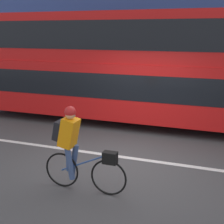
{
  "coord_description": "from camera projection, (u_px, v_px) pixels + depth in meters",
  "views": [
    {
      "loc": [
        2.08,
        -6.63,
        2.97
      ],
      "look_at": [
        -0.47,
        0.47,
        1.0
      ],
      "focal_mm": 50.0,
      "sensor_mm": 36.0,
      "label": 1
    }
  ],
  "objects": [
    {
      "name": "street_sign_post",
      "position": [
        38.0,
        62.0,
        14.55
      ],
      "size": [
        0.36,
        0.09,
        2.53
      ],
      "color": "#59595B",
      "rests_on": "sidewalk_curb"
    },
    {
      "name": "trash_bin",
      "position": [
        76.0,
        84.0,
        14.15
      ],
      "size": [
        0.58,
        0.58,
        1.02
      ],
      "color": "#515156",
      "rests_on": "sidewalk_curb"
    },
    {
      "name": "bus",
      "position": [
        127.0,
        63.0,
        10.13
      ],
      "size": [
        10.24,
        2.52,
        3.53
      ],
      "color": "black",
      "rests_on": "ground_plane"
    },
    {
      "name": "ground_plane",
      "position": [
        124.0,
        159.0,
        7.47
      ],
      "size": [
        80.0,
        80.0,
        0.0
      ],
      "primitive_type": "plane",
      "color": "#424244"
    },
    {
      "name": "road_center_line",
      "position": [
        125.0,
        157.0,
        7.54
      ],
      "size": [
        50.0,
        0.14,
        0.01
      ],
      "primitive_type": "cube",
      "color": "silver",
      "rests_on": "ground_plane"
    },
    {
      "name": "sidewalk_curb",
      "position": [
        168.0,
        103.0,
        13.02
      ],
      "size": [
        60.0,
        2.25,
        0.13
      ],
      "color": "#A8A399",
      "rests_on": "ground_plane"
    },
    {
      "name": "cyclist_on_bike",
      "position": [
        75.0,
        146.0,
        5.82
      ],
      "size": [
        1.67,
        0.32,
        1.64
      ],
      "color": "black",
      "rests_on": "ground_plane"
    }
  ]
}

